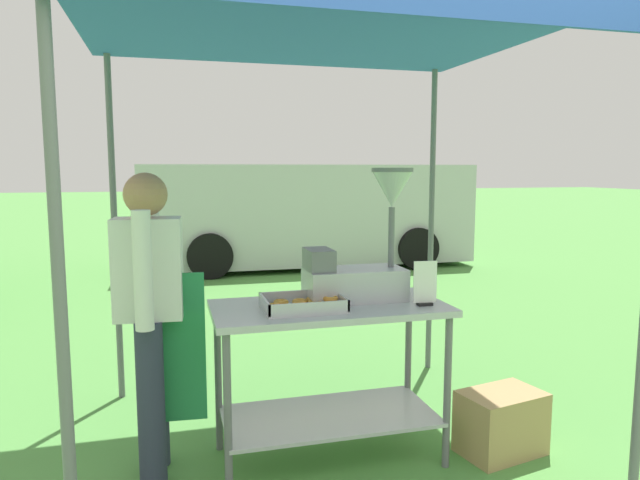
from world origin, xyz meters
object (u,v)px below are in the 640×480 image
object	(u,v)px
donut_cart	(329,348)
donut_tray	(305,305)
supply_crate	(501,423)
van_silver	(306,213)
stall_canopy	(325,34)
donut_fryer	(362,257)
menu_sign	(425,287)
vendor	(151,309)

from	to	relation	value
donut_cart	donut_tray	world-z (taller)	donut_tray
donut_cart	supply_crate	xyz separation A→B (m)	(0.97, -0.20, -0.46)
donut_cart	van_silver	size ratio (longest dim) A/B	0.24
donut_cart	stall_canopy	bearing A→B (deg)	90.00
stall_canopy	donut_fryer	size ratio (longest dim) A/B	3.47
stall_canopy	supply_crate	size ratio (longest dim) A/B	5.03
donut_fryer	stall_canopy	bearing A→B (deg)	176.09
donut_cart	menu_sign	distance (m)	0.63
donut_cart	vendor	bearing A→B (deg)	175.11
donut_cart	supply_crate	world-z (taller)	donut_cart
donut_tray	menu_sign	xyz separation A→B (m)	(0.65, -0.08, 0.08)
donut_fryer	vendor	distance (m)	1.18
van_silver	donut_cart	bearing A→B (deg)	-102.50
vendor	supply_crate	distance (m)	2.06
donut_tray	menu_sign	distance (m)	0.66
donut_cart	vendor	world-z (taller)	vendor
supply_crate	stall_canopy	bearing A→B (deg)	162.87
menu_sign	stall_canopy	bearing A→B (deg)	154.05
donut_fryer	supply_crate	world-z (taller)	donut_fryer
donut_cart	donut_fryer	bearing A→B (deg)	21.42
stall_canopy	menu_sign	world-z (taller)	stall_canopy
stall_canopy	donut_cart	world-z (taller)	stall_canopy
supply_crate	van_silver	xyz separation A→B (m)	(0.47, 6.70, 0.70)
donut_fryer	van_silver	xyz separation A→B (m)	(1.23, 6.42, -0.26)
donut_fryer	van_silver	bearing A→B (deg)	79.17
supply_crate	van_silver	bearing A→B (deg)	85.98
donut_fryer	supply_crate	size ratio (longest dim) A/B	1.45
stall_canopy	supply_crate	world-z (taller)	stall_canopy
stall_canopy	donut_tray	world-z (taller)	stall_canopy
stall_canopy	supply_crate	xyz separation A→B (m)	(0.97, -0.30, -2.16)
van_silver	supply_crate	bearing A→B (deg)	-94.02
donut_tray	vendor	size ratio (longest dim) A/B	0.26
stall_canopy	vendor	size ratio (longest dim) A/B	1.61
stall_canopy	donut_tray	bearing A→B (deg)	-133.65
menu_sign	supply_crate	bearing A→B (deg)	-6.75
vendor	supply_crate	world-z (taller)	vendor
donut_cart	donut_tray	size ratio (longest dim) A/B	3.03
vendor	van_silver	size ratio (longest dim) A/B	0.30
stall_canopy	menu_sign	bearing A→B (deg)	-25.95
supply_crate	van_silver	size ratio (longest dim) A/B	0.10
supply_crate	donut_cart	bearing A→B (deg)	168.32
stall_canopy	donut_fryer	bearing A→B (deg)	-3.91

